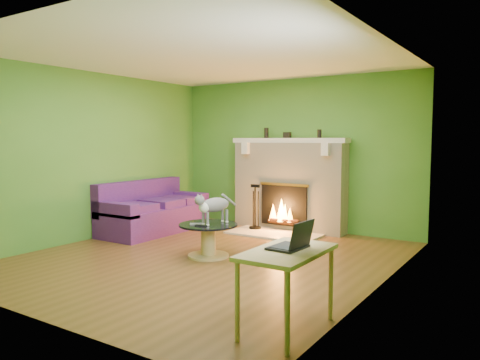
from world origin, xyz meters
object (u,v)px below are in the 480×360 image
(sofa, at_px, (152,212))
(desk, at_px, (287,260))
(coffee_table, at_px, (208,238))
(cat, at_px, (215,208))

(sofa, bearing_deg, desk, -32.43)
(coffee_table, xyz_separation_m, desk, (1.98, -1.57, 0.33))
(desk, bearing_deg, sofa, 147.57)
(coffee_table, bearing_deg, desk, -38.36)
(coffee_table, height_order, cat, cat)
(coffee_table, height_order, desk, desk)
(sofa, bearing_deg, coffee_table, -24.96)
(desk, xyz_separation_m, cat, (-1.90, 1.62, 0.06))
(sofa, distance_m, cat, 2.09)
(coffee_table, bearing_deg, sofa, 155.04)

